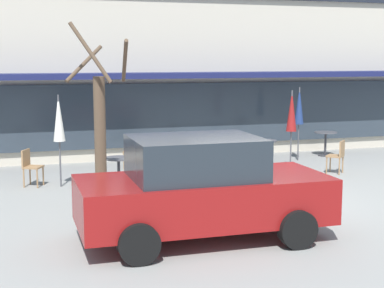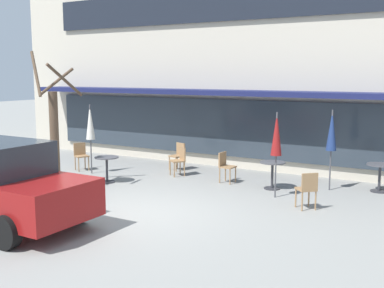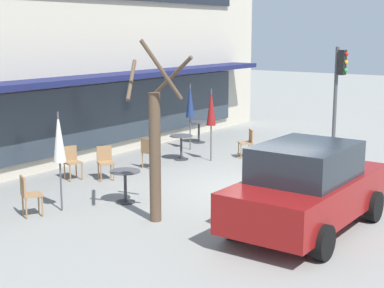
% 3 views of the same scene
% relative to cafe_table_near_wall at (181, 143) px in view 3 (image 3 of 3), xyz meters
% --- Properties ---
extents(ground_plane, '(80.00, 80.00, 0.00)m').
position_rel_cafe_table_near_wall_xyz_m(ground_plane, '(-1.86, -3.80, -0.52)').
color(ground_plane, gray).
extents(cafe_table_near_wall, '(0.70, 0.70, 0.76)m').
position_rel_cafe_table_near_wall_xyz_m(cafe_table_near_wall, '(0.00, 0.00, 0.00)').
color(cafe_table_near_wall, '#333338').
rests_on(cafe_table_near_wall, ground).
extents(cafe_table_streetside, '(0.70, 0.70, 0.76)m').
position_rel_cafe_table_near_wall_xyz_m(cafe_table_streetside, '(-4.46, -1.69, 0.00)').
color(cafe_table_streetside, '#333338').
rests_on(cafe_table_streetside, ground).
extents(cafe_table_by_tree, '(0.70, 0.70, 0.76)m').
position_rel_cafe_table_near_wall_xyz_m(cafe_table_by_tree, '(2.61, 1.15, 0.00)').
color(cafe_table_by_tree, '#333338').
rests_on(cafe_table_by_tree, ground).
extents(patio_umbrella_green_folded, '(0.28, 0.28, 2.20)m').
position_rel_cafe_table_near_wall_xyz_m(patio_umbrella_green_folded, '(1.40, 0.67, 1.11)').
color(patio_umbrella_green_folded, '#4C4C51').
rests_on(patio_umbrella_green_folded, ground).
extents(patio_umbrella_cream_folded, '(0.28, 0.28, 2.20)m').
position_rel_cafe_table_near_wall_xyz_m(patio_umbrella_cream_folded, '(0.40, -0.83, 1.11)').
color(patio_umbrella_cream_folded, '#4C4C51').
rests_on(patio_umbrella_cream_folded, ground).
extents(patio_umbrella_corner_open, '(0.28, 0.28, 2.20)m').
position_rel_cafe_table_near_wall_xyz_m(patio_umbrella_corner_open, '(-5.73, -0.95, 1.11)').
color(patio_umbrella_corner_open, '#4C4C51').
rests_on(patio_umbrella_corner_open, ground).
extents(cafe_chair_0, '(0.57, 0.57, 0.89)m').
position_rel_cafe_table_near_wall_xyz_m(cafe_chair_0, '(1.45, -1.51, 0.01)').
color(cafe_chair_0, '#9E754C').
rests_on(cafe_chair_0, ground).
extents(cafe_chair_1, '(0.56, 0.56, 0.89)m').
position_rel_cafe_table_near_wall_xyz_m(cafe_chair_1, '(-3.14, 0.20, 0.01)').
color(cafe_chair_1, '#9E754C').
rests_on(cafe_chair_1, ground).
extents(cafe_chair_2, '(0.42, 0.42, 0.89)m').
position_rel_cafe_table_near_wall_xyz_m(cafe_chair_2, '(-1.47, 0.07, 0.01)').
color(cafe_chair_2, '#9E754C').
rests_on(cafe_chair_2, ground).
extents(cafe_chair_3, '(0.50, 0.50, 0.89)m').
position_rel_cafe_table_near_wall_xyz_m(cafe_chair_3, '(-3.64, 0.94, 0.01)').
color(cafe_chair_3, '#9E754C').
rests_on(cafe_chair_3, ground).
extents(cafe_chair_4, '(0.54, 0.54, 0.89)m').
position_rel_cafe_table_near_wall_xyz_m(cafe_chair_4, '(-6.42, -0.69, 0.01)').
color(cafe_chair_4, '#9E754C').
rests_on(cafe_chair_4, ground).
extents(parked_sedan, '(4.21, 2.04, 1.76)m').
position_rel_cafe_table_near_wall_xyz_m(parked_sedan, '(-3.80, -5.89, 0.36)').
color(parked_sedan, maroon).
rests_on(parked_sedan, ground).
extents(street_tree, '(1.31, 1.30, 3.76)m').
position_rel_cafe_table_near_wall_xyz_m(street_tree, '(-5.07, -3.09, 1.06)').
color(street_tree, brown).
rests_on(street_tree, ground).
extents(traffic_light_pole, '(0.26, 0.44, 3.40)m').
position_rel_cafe_table_near_wall_xyz_m(traffic_light_pole, '(4.15, -3.32, 1.78)').
color(traffic_light_pole, '#47474C').
rests_on(traffic_light_pole, ground).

